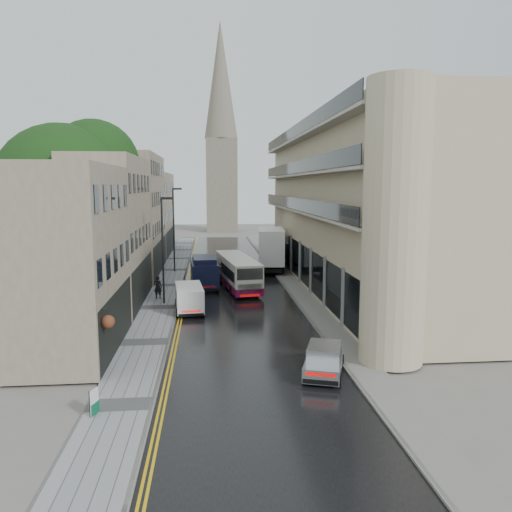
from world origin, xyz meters
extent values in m
plane|color=slate|center=(0.00, 0.00, 0.00)|extent=(200.00, 200.00, 0.00)
cube|color=black|center=(0.00, 27.50, 0.01)|extent=(9.00, 85.00, 0.02)
cube|color=gray|center=(-5.85, 27.50, 0.06)|extent=(2.70, 85.00, 0.12)
cube|color=slate|center=(5.40, 27.50, 0.06)|extent=(1.80, 85.00, 0.12)
imported|color=black|center=(-6.22, 22.10, 1.03)|extent=(0.74, 0.56, 1.81)
camera|label=1|loc=(-2.14, -17.23, 9.03)|focal=35.00mm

